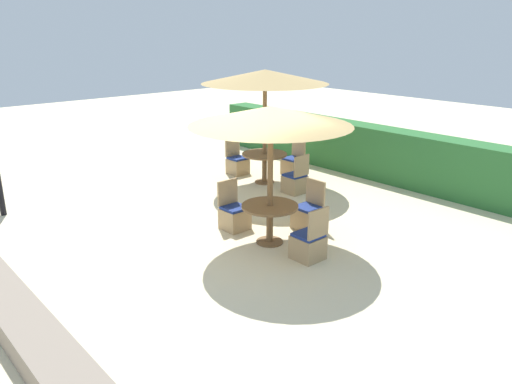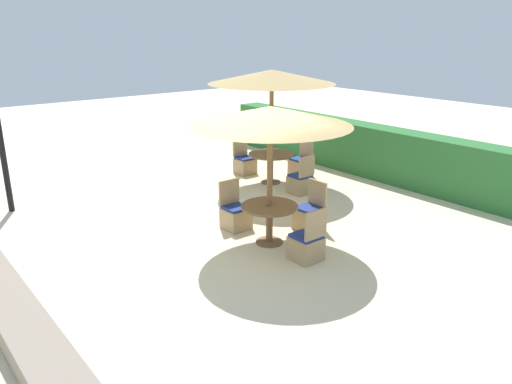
{
  "view_description": "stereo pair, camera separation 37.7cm",
  "coord_description": "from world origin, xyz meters",
  "px_view_note": "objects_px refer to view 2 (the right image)",
  "views": [
    {
      "loc": [
        6.27,
        -4.95,
        3.66
      ],
      "look_at": [
        0.0,
        0.6,
        0.9
      ],
      "focal_mm": 35.0,
      "sensor_mm": 36.0,
      "label": 1
    },
    {
      "loc": [
        6.51,
        -4.66,
        3.66
      ],
      "look_at": [
        0.0,
        0.6,
        0.9
      ],
      "focal_mm": 35.0,
      "sensor_mm": 36.0,
      "label": 2
    }
  ],
  "objects_px": {
    "parasol_center": "(270,116)",
    "round_table_center": "(269,214)",
    "parasol_back_left": "(272,77)",
    "patio_chair_center_west": "(235,215)",
    "patio_chair_center_north": "(309,216)",
    "round_table_back_left": "(271,160)",
    "patio_chair_back_left_east": "(300,183)",
    "patio_chair_center_east": "(307,245)",
    "patio_chair_back_left_north": "(301,165)",
    "patio_chair_back_left_west": "(245,164)"
  },
  "relations": [
    {
      "from": "parasol_back_left",
      "to": "patio_chair_center_west",
      "type": "bearing_deg",
      "value": -53.26
    },
    {
      "from": "parasol_center",
      "to": "round_table_back_left",
      "type": "bearing_deg",
      "value": 139.03
    },
    {
      "from": "round_table_center",
      "to": "patio_chair_center_north",
      "type": "height_order",
      "value": "patio_chair_center_north"
    },
    {
      "from": "patio_chair_center_west",
      "to": "patio_chair_back_left_west",
      "type": "bearing_deg",
      "value": -130.35
    },
    {
      "from": "parasol_back_left",
      "to": "parasol_center",
      "type": "bearing_deg",
      "value": -40.97
    },
    {
      "from": "patio_chair_center_east",
      "to": "patio_chair_center_north",
      "type": "height_order",
      "value": "same"
    },
    {
      "from": "patio_chair_back_left_east",
      "to": "patio_chair_back_left_west",
      "type": "distance_m",
      "value": 2.13
    },
    {
      "from": "patio_chair_center_west",
      "to": "patio_chair_center_north",
      "type": "height_order",
      "value": "same"
    },
    {
      "from": "patio_chair_back_left_west",
      "to": "patio_chair_center_north",
      "type": "xyz_separation_m",
      "value": [
        3.8,
        -1.39,
        0.0
      ]
    },
    {
      "from": "round_table_center",
      "to": "patio_chair_center_north",
      "type": "xyz_separation_m",
      "value": [
        -0.01,
        1.01,
        -0.29
      ]
    },
    {
      "from": "patio_chair_back_left_east",
      "to": "parasol_center",
      "type": "relative_size",
      "value": 0.34
    },
    {
      "from": "parasol_back_left",
      "to": "patio_chair_back_left_north",
      "type": "xyz_separation_m",
      "value": [
        -0.04,
        1.06,
        -2.31
      ]
    },
    {
      "from": "parasol_back_left",
      "to": "patio_chair_back_left_east",
      "type": "relative_size",
      "value": 3.22
    },
    {
      "from": "parasol_center",
      "to": "patio_chair_back_left_west",
      "type": "bearing_deg",
      "value": 147.88
    },
    {
      "from": "patio_chair_center_west",
      "to": "patio_chair_back_left_east",
      "type": "bearing_deg",
      "value": -162.69
    },
    {
      "from": "parasol_center",
      "to": "patio_chair_center_west",
      "type": "bearing_deg",
      "value": -176.39
    },
    {
      "from": "patio_chair_back_left_east",
      "to": "round_table_center",
      "type": "height_order",
      "value": "patio_chair_back_left_east"
    },
    {
      "from": "patio_chair_center_east",
      "to": "round_table_back_left",
      "type": "bearing_deg",
      "value": 57.2
    },
    {
      "from": "patio_chair_back_left_west",
      "to": "parasol_center",
      "type": "distance_m",
      "value": 4.93
    },
    {
      "from": "patio_chair_center_west",
      "to": "round_table_center",
      "type": "bearing_deg",
      "value": 93.61
    },
    {
      "from": "patio_chair_back_left_north",
      "to": "parasol_center",
      "type": "distance_m",
      "value": 4.88
    },
    {
      "from": "parasol_back_left",
      "to": "patio_chair_back_left_north",
      "type": "distance_m",
      "value": 2.54
    },
    {
      "from": "patio_chair_back_left_west",
      "to": "patio_chair_center_east",
      "type": "distance_m",
      "value": 5.29
    },
    {
      "from": "parasol_center",
      "to": "patio_chair_center_north",
      "type": "relative_size",
      "value": 2.96
    },
    {
      "from": "patio_chair_back_left_east",
      "to": "patio_chair_back_left_north",
      "type": "height_order",
      "value": "same"
    },
    {
      "from": "parasol_back_left",
      "to": "parasol_center",
      "type": "relative_size",
      "value": 1.09
    },
    {
      "from": "parasol_back_left",
      "to": "patio_chair_center_north",
      "type": "xyz_separation_m",
      "value": [
        2.75,
        -1.39,
        -2.31
      ]
    },
    {
      "from": "parasol_center",
      "to": "patio_chair_center_north",
      "type": "bearing_deg",
      "value": 90.73
    },
    {
      "from": "patio_chair_back_left_east",
      "to": "parasol_center",
      "type": "bearing_deg",
      "value": -144.66
    },
    {
      "from": "patio_chair_back_left_north",
      "to": "patio_chair_center_west",
      "type": "xyz_separation_m",
      "value": [
        1.88,
        -3.51,
        0.0
      ]
    },
    {
      "from": "patio_chair_center_north",
      "to": "round_table_back_left",
      "type": "bearing_deg",
      "value": -26.78
    },
    {
      "from": "parasol_center",
      "to": "patio_chair_center_east",
      "type": "relative_size",
      "value": 2.96
    },
    {
      "from": "patio_chair_back_left_east",
      "to": "parasol_center",
      "type": "distance_m",
      "value": 3.54
    },
    {
      "from": "parasol_center",
      "to": "parasol_back_left",
      "type": "bearing_deg",
      "value": 139.03
    },
    {
      "from": "round_table_center",
      "to": "patio_chair_center_east",
      "type": "bearing_deg",
      "value": 1.85
    },
    {
      "from": "patio_chair_back_left_north",
      "to": "patio_chair_center_west",
      "type": "relative_size",
      "value": 1.0
    },
    {
      "from": "parasol_center",
      "to": "round_table_center",
      "type": "xyz_separation_m",
      "value": [
        0.0,
        0.0,
        -1.72
      ]
    },
    {
      "from": "round_table_center",
      "to": "patio_chair_center_east",
      "type": "relative_size",
      "value": 1.08
    },
    {
      "from": "patio_chair_center_north",
      "to": "patio_chair_center_west",
      "type": "bearing_deg",
      "value": 49.46
    },
    {
      "from": "patio_chair_back_left_east",
      "to": "patio_chair_center_north",
      "type": "distance_m",
      "value": 2.16
    },
    {
      "from": "parasol_back_left",
      "to": "patio_chair_center_east",
      "type": "distance_m",
      "value": 4.95
    },
    {
      "from": "patio_chair_center_west",
      "to": "patio_chair_center_east",
      "type": "height_order",
      "value": "same"
    },
    {
      "from": "patio_chair_back_left_east",
      "to": "patio_chair_center_east",
      "type": "distance_m",
      "value": 3.51
    },
    {
      "from": "patio_chair_center_east",
      "to": "patio_chair_center_north",
      "type": "relative_size",
      "value": 1.0
    },
    {
      "from": "round_table_center",
      "to": "parasol_center",
      "type": "bearing_deg",
      "value": -90.0
    },
    {
      "from": "patio_chair_back_left_north",
      "to": "patio_chair_center_north",
      "type": "bearing_deg",
      "value": 138.8
    },
    {
      "from": "parasol_back_left",
      "to": "round_table_center",
      "type": "relative_size",
      "value": 2.99
    },
    {
      "from": "parasol_center",
      "to": "patio_chair_center_north",
      "type": "xyz_separation_m",
      "value": [
        -0.01,
        1.01,
        -2.01
      ]
    },
    {
      "from": "parasol_back_left",
      "to": "parasol_center",
      "type": "height_order",
      "value": "parasol_back_left"
    },
    {
      "from": "round_table_back_left",
      "to": "parasol_center",
      "type": "relative_size",
      "value": 0.4
    }
  ]
}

